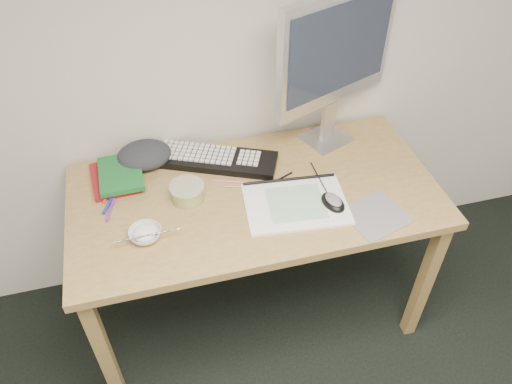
{
  "coord_description": "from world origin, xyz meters",
  "views": [
    {
      "loc": [
        -0.43,
        0.09,
        2.04
      ],
      "look_at": [
        -0.1,
        1.35,
        0.83
      ],
      "focal_mm": 35.0,
      "sensor_mm": 36.0,
      "label": 1
    }
  ],
  "objects_px": {
    "monitor": "(336,54)",
    "sketchpad": "(296,204)",
    "keyboard": "(216,160)",
    "rice_bowl": "(145,234)",
    "desk": "(255,208)"
  },
  "relations": [
    {
      "from": "sketchpad",
      "to": "keyboard",
      "type": "bearing_deg",
      "value": 132.3
    },
    {
      "from": "monitor",
      "to": "rice_bowl",
      "type": "height_order",
      "value": "monitor"
    },
    {
      "from": "rice_bowl",
      "to": "monitor",
      "type": "bearing_deg",
      "value": 24.99
    },
    {
      "from": "desk",
      "to": "monitor",
      "type": "distance_m",
      "value": 0.66
    },
    {
      "from": "desk",
      "to": "sketchpad",
      "type": "bearing_deg",
      "value": -38.98
    },
    {
      "from": "keyboard",
      "to": "rice_bowl",
      "type": "height_order",
      "value": "rice_bowl"
    },
    {
      "from": "desk",
      "to": "sketchpad",
      "type": "xyz_separation_m",
      "value": [
        0.13,
        -0.1,
        0.09
      ]
    },
    {
      "from": "monitor",
      "to": "sketchpad",
      "type": "bearing_deg",
      "value": -147.39
    },
    {
      "from": "desk",
      "to": "keyboard",
      "type": "height_order",
      "value": "keyboard"
    },
    {
      "from": "sketchpad",
      "to": "monitor",
      "type": "relative_size",
      "value": 0.59
    },
    {
      "from": "keyboard",
      "to": "rice_bowl",
      "type": "distance_m",
      "value": 0.47
    },
    {
      "from": "keyboard",
      "to": "rice_bowl",
      "type": "bearing_deg",
      "value": -108.78
    },
    {
      "from": "rice_bowl",
      "to": "desk",
      "type": "bearing_deg",
      "value": 16.59
    },
    {
      "from": "sketchpad",
      "to": "keyboard",
      "type": "xyz_separation_m",
      "value": [
        -0.24,
        0.32,
        0.01
      ]
    },
    {
      "from": "desk",
      "to": "keyboard",
      "type": "bearing_deg",
      "value": 116.71
    }
  ]
}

